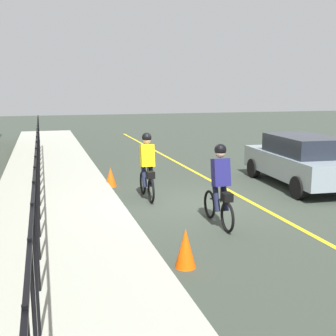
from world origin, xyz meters
TOP-DOWN VIEW (x-y plane):
  - ground_plane at (0.00, 0.00)m, footprint 80.00×80.00m
  - lane_line_centre at (0.00, -1.60)m, footprint 36.00×0.12m
  - sidewalk at (0.00, 3.40)m, footprint 40.00×3.20m
  - iron_fence at (1.00, 3.80)m, footprint 19.92×0.04m
  - cyclist_lead at (0.87, 0.97)m, footprint 1.71×0.37m
  - cyclist_follow at (-1.85, 0.00)m, footprint 1.71×0.37m
  - patrol_sedan at (1.06, -3.93)m, footprint 4.51×2.16m
  - traffic_cone_near at (-3.75, 1.44)m, footprint 0.36×0.36m
  - traffic_cone_far at (2.66, 1.70)m, footprint 0.36×0.36m

SIDE VIEW (x-z plane):
  - ground_plane at x=0.00m, z-range 0.00..0.00m
  - lane_line_centre at x=0.00m, z-range 0.00..0.01m
  - sidewalk at x=0.00m, z-range 0.00..0.15m
  - traffic_cone_far at x=2.66m, z-range 0.00..0.59m
  - traffic_cone_near at x=-3.75m, z-range 0.00..0.68m
  - patrol_sedan at x=1.06m, z-range 0.03..1.61m
  - cyclist_lead at x=0.87m, z-range 0.00..1.82m
  - cyclist_follow at x=-1.85m, z-range 0.00..1.82m
  - iron_fence at x=1.00m, z-range 0.46..2.06m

